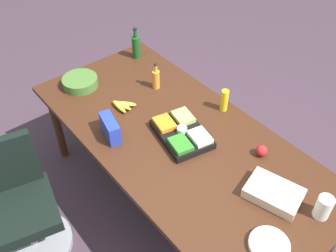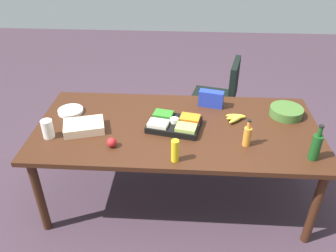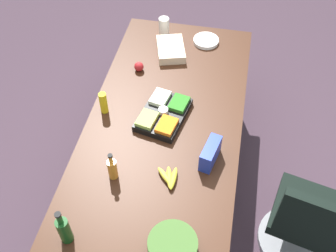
% 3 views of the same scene
% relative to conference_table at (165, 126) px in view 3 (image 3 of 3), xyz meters
% --- Properties ---
extents(ground_plane, '(10.00, 10.00, 0.00)m').
position_rel_conference_table_xyz_m(ground_plane, '(0.00, 0.00, -0.71)').
color(ground_plane, '#3E2D39').
extents(conference_table, '(2.35, 1.10, 0.78)m').
position_rel_conference_table_xyz_m(conference_table, '(0.00, 0.00, 0.00)').
color(conference_table, '#3C1F11').
rests_on(conference_table, ground).
extents(office_chair, '(0.58, 0.58, 0.93)m').
position_rel_conference_table_xyz_m(office_chair, '(-0.42, -1.08, -0.34)').
color(office_chair, gray).
rests_on(office_chair, ground).
extents(mustard_bottle, '(0.07, 0.07, 0.18)m').
position_rel_conference_table_xyz_m(mustard_bottle, '(0.00, 0.45, 0.16)').
color(mustard_bottle, yellow).
rests_on(mustard_bottle, conference_table).
extents(apple_red, '(0.08, 0.08, 0.08)m').
position_rel_conference_table_xyz_m(apple_red, '(0.49, 0.31, 0.11)').
color(apple_red, '#AE1D21').
rests_on(apple_red, conference_table).
extents(sheet_cake, '(0.37, 0.30, 0.07)m').
position_rel_conference_table_xyz_m(sheet_cake, '(0.76, 0.10, 0.10)').
color(sheet_cake, beige).
rests_on(sheet_cake, conference_table).
extents(veggie_tray, '(0.47, 0.38, 0.09)m').
position_rel_conference_table_xyz_m(veggie_tray, '(0.02, 0.02, 0.10)').
color(veggie_tray, black).
rests_on(veggie_tray, conference_table).
extents(mayo_jar, '(0.10, 0.10, 0.15)m').
position_rel_conference_table_xyz_m(mayo_jar, '(1.01, 0.21, 0.14)').
color(mayo_jar, white).
rests_on(mayo_jar, conference_table).
extents(banana_bunch, '(0.17, 0.15, 0.04)m').
position_rel_conference_table_xyz_m(banana_bunch, '(-0.50, -0.13, 0.09)').
color(banana_bunch, yellow).
rests_on(banana_bunch, conference_table).
extents(chip_bag_blue, '(0.23, 0.13, 0.15)m').
position_rel_conference_table_xyz_m(chip_bag_blue, '(-0.29, -0.36, 0.14)').
color(chip_bag_blue, '#2238AA').
rests_on(chip_bag_blue, conference_table).
extents(salad_bowl, '(0.30, 0.30, 0.08)m').
position_rel_conference_table_xyz_m(salad_bowl, '(-0.94, -0.23, 0.11)').
color(salad_bowl, '#40662B').
rests_on(salad_bowl, conference_table).
extents(wine_bottle, '(0.08, 0.08, 0.29)m').
position_rel_conference_table_xyz_m(wine_bottle, '(-1.00, 0.37, 0.18)').
color(wine_bottle, '#16471A').
rests_on(wine_bottle, conference_table).
extents(paper_plate_stack, '(0.24, 0.24, 0.03)m').
position_rel_conference_table_xyz_m(paper_plate_stack, '(0.96, -0.17, 0.08)').
color(paper_plate_stack, white).
rests_on(paper_plate_stack, conference_table).
extents(dressing_bottle, '(0.06, 0.06, 0.23)m').
position_rel_conference_table_xyz_m(dressing_bottle, '(-0.54, 0.23, 0.15)').
color(dressing_bottle, orange).
rests_on(dressing_bottle, conference_table).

